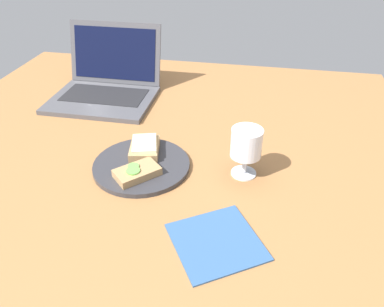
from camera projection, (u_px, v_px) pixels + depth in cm
name	position (u px, v px, depth cm)	size (l,w,h in cm)	color
wooden_table	(155.00, 162.00, 97.15)	(140.00, 140.00, 3.00)	#9E6B3D
plate	(142.00, 165.00, 92.20)	(23.79, 23.79, 1.21)	#333338
sandwich_with_cucumber	(137.00, 172.00, 87.16)	(11.51, 11.51, 2.28)	#A88456
sandwich_with_cheese	(145.00, 147.00, 95.22)	(8.90, 11.15, 3.01)	#A88456
wine_glass	(246.00, 145.00, 85.82)	(7.27, 7.27, 12.27)	white
laptop	(107.00, 84.00, 124.55)	(32.84, 30.89, 21.27)	#4C4C51
napkin	(216.00, 242.00, 71.96)	(15.91, 15.83, 0.40)	#33598C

